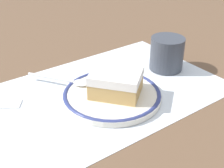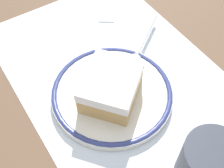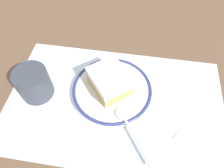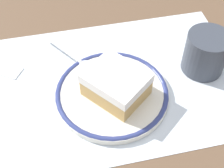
# 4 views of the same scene
# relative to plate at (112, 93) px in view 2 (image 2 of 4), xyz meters

# --- Properties ---
(ground_plane) EXTENTS (2.40, 2.40, 0.00)m
(ground_plane) POSITION_rel_plate_xyz_m (0.01, -0.03, -0.01)
(ground_plane) COLOR brown
(placemat) EXTENTS (0.50, 0.31, 0.00)m
(placemat) POSITION_rel_plate_xyz_m (0.01, -0.03, -0.01)
(placemat) COLOR silver
(placemat) RESTS_ON ground_plane
(plate) EXTENTS (0.19, 0.19, 0.01)m
(plate) POSITION_rel_plate_xyz_m (0.00, 0.00, 0.00)
(plate) COLOR silver
(plate) RESTS_ON placemat
(cake_slice) EXTENTS (0.12, 0.12, 0.05)m
(cake_slice) POSITION_rel_plate_xyz_m (-0.01, 0.01, 0.03)
(cake_slice) COLOR tan
(cake_slice) RESTS_ON plate
(spoon) EXTENTS (0.09, 0.12, 0.01)m
(spoon) POSITION_rel_plate_xyz_m (0.05, -0.08, 0.01)
(spoon) COLOR silver
(spoon) RESTS_ON plate
(cup) EXTENTS (0.08, 0.08, 0.07)m
(cup) POSITION_rel_plate_xyz_m (-0.17, -0.03, 0.03)
(cup) COLOR #383D47
(cup) RESTS_ON placemat
(sugar_packet) EXTENTS (0.06, 0.05, 0.01)m
(sugar_packet) POSITION_rel_plate_xyz_m (0.17, -0.10, -0.00)
(sugar_packet) COLOR white
(sugar_packet) RESTS_ON placemat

